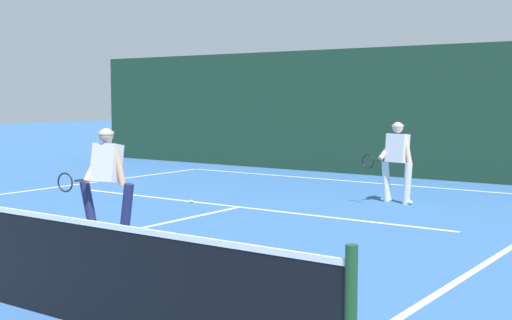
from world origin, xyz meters
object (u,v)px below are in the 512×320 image
tennis_ball (191,201)px  tennis_ball_extra (96,255)px  player_near (106,177)px  player_far (397,158)px

tennis_ball → tennis_ball_extra: (2.07, -4.35, 0.00)m
player_near → tennis_ball: bearing=-78.8°
tennis_ball → tennis_ball_extra: same height
player_far → tennis_ball_extra: (-1.27, -6.77, -0.86)m
player_far → tennis_ball: bearing=45.2°
player_near → player_far: 6.11m
player_near → player_far: (2.23, 5.69, -0.02)m
player_near → tennis_ball_extra: bearing=124.0°
tennis_ball → tennis_ball_extra: bearing=-64.6°
tennis_ball → tennis_ball_extra: 4.82m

